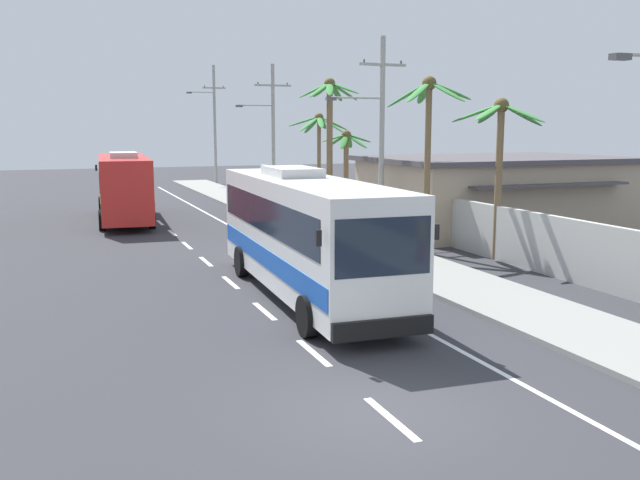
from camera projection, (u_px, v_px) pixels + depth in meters
ground_plane at (381, 410)px, 12.80m from camera, size 160.00×160.00×0.00m
sidewalk_kerb at (432, 273)px, 24.41m from camera, size 3.20×90.00×0.14m
lane_markings at (263, 262)px, 26.76m from camera, size 3.35×71.00×0.01m
boundary_wall at (464, 225)px, 29.29m from camera, size 0.24×60.00×2.09m
coach_bus_foreground at (306, 231)px, 21.11m from camera, size 3.26×11.69×3.82m
coach_bus_far_lane at (124, 185)px, 37.98m from camera, size 3.40×10.95×3.78m
motorcycle_beside_bus at (274, 231)px, 30.44m from camera, size 0.56×1.96×1.59m
utility_pole_mid at (380, 133)px, 31.68m from camera, size 3.81×0.24×9.03m
utility_pole_far at (272, 130)px, 47.03m from camera, size 3.79×0.24×9.16m
utility_pole_distant at (214, 122)px, 62.20m from camera, size 3.44×0.24×10.39m
palm_nearest at (346, 154)px, 38.76m from camera, size 2.94×2.41×4.89m
palm_second at (428, 124)px, 27.80m from camera, size 3.42×3.50×7.04m
palm_third at (499, 142)px, 26.61m from camera, size 3.55×3.63×6.15m
palm_fourth at (319, 134)px, 44.12m from camera, size 3.71×3.81×5.93m
palm_farthest at (330, 123)px, 35.34m from camera, size 3.06×3.14×7.48m
roadside_building at (493, 193)px, 35.19m from camera, size 12.21×8.96×3.62m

